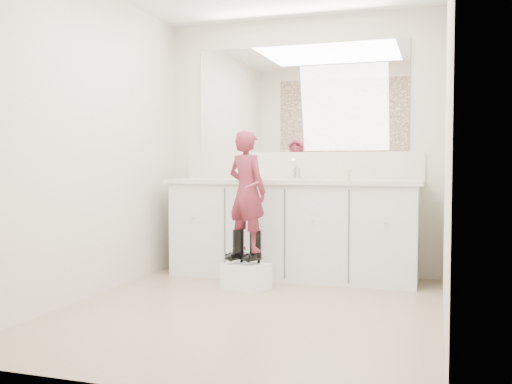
% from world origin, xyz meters
% --- Properties ---
extents(floor, '(3.00, 3.00, 0.00)m').
position_xyz_m(floor, '(0.00, 0.00, 0.00)').
color(floor, '#866B58').
rests_on(floor, ground).
extents(wall_back, '(2.60, 0.00, 2.60)m').
position_xyz_m(wall_back, '(0.00, 1.50, 1.20)').
color(wall_back, beige).
rests_on(wall_back, floor).
extents(wall_front, '(2.60, 0.00, 2.60)m').
position_xyz_m(wall_front, '(0.00, -1.50, 1.20)').
color(wall_front, beige).
rests_on(wall_front, floor).
extents(wall_left, '(0.00, 3.00, 3.00)m').
position_xyz_m(wall_left, '(-1.30, 0.00, 1.20)').
color(wall_left, beige).
rests_on(wall_left, floor).
extents(wall_right, '(0.00, 3.00, 3.00)m').
position_xyz_m(wall_right, '(1.30, 0.00, 1.20)').
color(wall_right, beige).
rests_on(wall_right, floor).
extents(vanity_cabinet, '(2.20, 0.55, 0.85)m').
position_xyz_m(vanity_cabinet, '(0.00, 1.23, 0.42)').
color(vanity_cabinet, silver).
rests_on(vanity_cabinet, floor).
extents(countertop, '(2.28, 0.58, 0.04)m').
position_xyz_m(countertop, '(0.00, 1.21, 0.87)').
color(countertop, beige).
rests_on(countertop, vanity_cabinet).
extents(backsplash, '(2.28, 0.03, 0.25)m').
position_xyz_m(backsplash, '(0.00, 1.49, 1.02)').
color(backsplash, beige).
rests_on(backsplash, countertop).
extents(mirror, '(2.00, 0.02, 1.00)m').
position_xyz_m(mirror, '(0.00, 1.49, 1.64)').
color(mirror, white).
rests_on(mirror, wall_back).
extents(dot_panel, '(2.00, 0.01, 1.20)m').
position_xyz_m(dot_panel, '(0.00, -1.49, 1.65)').
color(dot_panel, '#472819').
rests_on(dot_panel, wall_front).
extents(faucet, '(0.08, 0.08, 0.10)m').
position_xyz_m(faucet, '(0.00, 1.38, 0.94)').
color(faucet, silver).
rests_on(faucet, countertop).
extents(cup, '(0.13, 0.13, 0.10)m').
position_xyz_m(cup, '(0.49, 1.17, 0.94)').
color(cup, beige).
rests_on(cup, countertop).
extents(soap_bottle, '(0.09, 0.10, 0.17)m').
position_xyz_m(soap_bottle, '(-0.26, 1.17, 0.98)').
color(soap_bottle, white).
rests_on(soap_bottle, countertop).
extents(step_stool, '(0.41, 0.38, 0.21)m').
position_xyz_m(step_stool, '(-0.24, 0.63, 0.11)').
color(step_stool, white).
rests_on(step_stool, floor).
extents(boot_left, '(0.16, 0.21, 0.28)m').
position_xyz_m(boot_left, '(-0.32, 0.65, 0.35)').
color(boot_left, black).
rests_on(boot_left, step_stool).
extents(boot_right, '(0.16, 0.21, 0.28)m').
position_xyz_m(boot_right, '(-0.17, 0.65, 0.35)').
color(boot_right, black).
rests_on(boot_right, step_stool).
extents(toddler, '(0.42, 0.35, 0.99)m').
position_xyz_m(toddler, '(-0.24, 0.65, 0.81)').
color(toddler, '#B53752').
rests_on(toddler, step_stool).
extents(toothbrush, '(0.13, 0.06, 0.06)m').
position_xyz_m(toothbrush, '(-0.17, 0.57, 0.86)').
color(toothbrush, '#DD568A').
rests_on(toothbrush, toddler).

